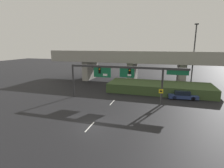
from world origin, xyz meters
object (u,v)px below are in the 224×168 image
Objects in this scene: signal_gantry at (122,72)px; highway_light_pole_near at (194,55)px; speed_limit_sign at (161,95)px; parked_sedan_near_right at (182,95)px.

highway_light_pole_near is (11.52, 12.80, 2.18)m from signal_gantry.
speed_limit_sign reaches higher than parked_sedan_near_right.
parked_sedan_near_right is (9.14, 3.85, -3.81)m from signal_gantry.
speed_limit_sign is (5.82, -0.66, -2.81)m from signal_gantry.
signal_gantry is 1.42× the size of highway_light_pole_near.
highway_light_pole_near is 11.02m from parked_sedan_near_right.
signal_gantry is 17.36m from highway_light_pole_near.
parked_sedan_near_right is (3.32, 4.52, -0.99)m from speed_limit_sign.
parked_sedan_near_right is at bearing -104.89° from highway_light_pole_near.
parked_sedan_near_right is (-2.38, -8.95, -5.99)m from highway_light_pole_near.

